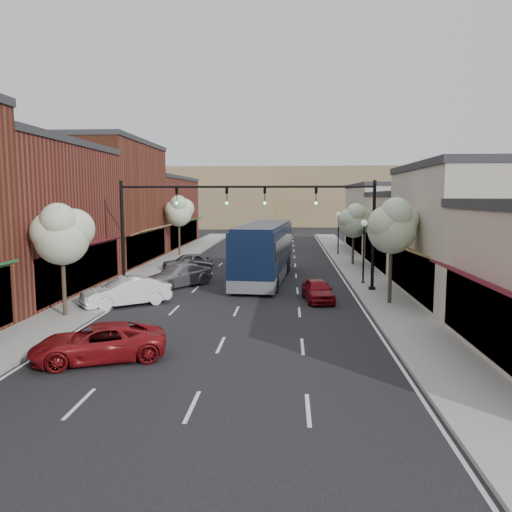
% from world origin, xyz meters
% --- Properties ---
extents(ground, '(160.00, 160.00, 0.00)m').
position_xyz_m(ground, '(0.00, 0.00, 0.00)').
color(ground, black).
rests_on(ground, ground).
extents(sidewalk_left, '(2.80, 73.00, 0.15)m').
position_xyz_m(sidewalk_left, '(-8.40, 18.50, 0.07)').
color(sidewalk_left, gray).
rests_on(sidewalk_left, ground).
extents(sidewalk_right, '(2.80, 73.00, 0.15)m').
position_xyz_m(sidewalk_right, '(8.40, 18.50, 0.07)').
color(sidewalk_right, gray).
rests_on(sidewalk_right, ground).
extents(curb_left, '(0.25, 73.00, 0.17)m').
position_xyz_m(curb_left, '(-7.00, 18.50, 0.07)').
color(curb_left, gray).
rests_on(curb_left, ground).
extents(curb_right, '(0.25, 73.00, 0.17)m').
position_xyz_m(curb_right, '(7.00, 18.50, 0.07)').
color(curb_right, gray).
rests_on(curb_right, ground).
extents(bldg_left_midnear, '(10.14, 14.10, 9.40)m').
position_xyz_m(bldg_left_midnear, '(-14.23, 6.00, 4.66)').
color(bldg_left_midnear, maroon).
rests_on(bldg_left_midnear, ground).
extents(bldg_left_midfar, '(10.14, 14.10, 10.90)m').
position_xyz_m(bldg_left_midfar, '(-14.24, 20.00, 5.40)').
color(bldg_left_midfar, brown).
rests_on(bldg_left_midfar, ground).
extents(bldg_left_far, '(10.14, 18.10, 8.40)m').
position_xyz_m(bldg_left_far, '(-14.22, 36.00, 4.16)').
color(bldg_left_far, maroon).
rests_on(bldg_left_far, ground).
extents(bldg_right_midnear, '(9.14, 12.10, 7.90)m').
position_xyz_m(bldg_right_midnear, '(13.72, 6.00, 3.91)').
color(bldg_right_midnear, '#BAB19F').
rests_on(bldg_right_midnear, ground).
extents(bldg_right_midfar, '(9.14, 12.10, 6.40)m').
position_xyz_m(bldg_right_midfar, '(13.70, 18.00, 3.17)').
color(bldg_right_midfar, '#BCAB95').
rests_on(bldg_right_midfar, ground).
extents(bldg_right_far, '(9.14, 16.10, 7.40)m').
position_xyz_m(bldg_right_far, '(13.71, 32.00, 3.66)').
color(bldg_right_far, '#BAB19F').
rests_on(bldg_right_far, ground).
extents(hill_far, '(120.00, 30.00, 12.00)m').
position_xyz_m(hill_far, '(0.00, 90.00, 6.00)').
color(hill_far, '#7A6647').
rests_on(hill_far, ground).
extents(hill_near, '(50.00, 20.00, 8.00)m').
position_xyz_m(hill_near, '(-25.00, 78.00, 4.00)').
color(hill_near, '#7A6647').
rests_on(hill_near, ground).
extents(signal_mast_right, '(8.22, 0.46, 7.00)m').
position_xyz_m(signal_mast_right, '(5.62, 8.00, 4.62)').
color(signal_mast_right, black).
rests_on(signal_mast_right, ground).
extents(signal_mast_left, '(8.22, 0.46, 7.00)m').
position_xyz_m(signal_mast_left, '(-5.62, 8.00, 4.62)').
color(signal_mast_left, black).
rests_on(signal_mast_left, ground).
extents(tree_right_near, '(2.85, 2.65, 5.95)m').
position_xyz_m(tree_right_near, '(8.35, 3.94, 4.45)').
color(tree_right_near, '#47382B').
rests_on(tree_right_near, ground).
extents(tree_right_far, '(2.85, 2.65, 5.43)m').
position_xyz_m(tree_right_far, '(8.35, 19.94, 3.99)').
color(tree_right_far, '#47382B').
rests_on(tree_right_far, ground).
extents(tree_left_near, '(2.85, 2.65, 5.69)m').
position_xyz_m(tree_left_near, '(-8.25, -0.06, 4.22)').
color(tree_left_near, '#47382B').
rests_on(tree_left_near, ground).
extents(tree_left_far, '(2.85, 2.65, 6.13)m').
position_xyz_m(tree_left_far, '(-8.25, 25.94, 4.60)').
color(tree_left_far, '#47382B').
rests_on(tree_left_far, ground).
extents(lamp_post_near, '(0.44, 0.44, 4.44)m').
position_xyz_m(lamp_post_near, '(7.80, 10.50, 3.01)').
color(lamp_post_near, black).
rests_on(lamp_post_near, ground).
extents(lamp_post_far, '(0.44, 0.44, 4.44)m').
position_xyz_m(lamp_post_far, '(7.80, 28.00, 3.01)').
color(lamp_post_far, black).
rests_on(lamp_post_far, ground).
extents(coach_bus, '(3.96, 13.45, 4.05)m').
position_xyz_m(coach_bus, '(0.98, 12.14, 2.10)').
color(coach_bus, black).
rests_on(coach_bus, ground).
extents(red_hatchback, '(1.98, 3.94, 1.29)m').
position_xyz_m(red_hatchback, '(4.41, 4.87, 0.64)').
color(red_hatchback, maroon).
rests_on(red_hatchback, ground).
extents(parked_car_a, '(5.28, 3.81, 1.34)m').
position_xyz_m(parked_car_a, '(-4.20, -6.19, 0.67)').
color(parked_car_a, maroon).
rests_on(parked_car_a, ground).
extents(parked_car_b, '(4.81, 4.15, 1.57)m').
position_xyz_m(parked_car_b, '(-6.19, 2.95, 0.78)').
color(parked_car_b, silver).
rests_on(parked_car_b, ground).
extents(parked_car_c, '(4.70, 5.32, 1.48)m').
position_xyz_m(parked_car_c, '(-4.65, 9.06, 0.74)').
color(parked_car_c, gray).
rests_on(parked_car_c, ground).
extents(parked_car_d, '(4.37, 3.01, 1.38)m').
position_xyz_m(parked_car_d, '(-5.57, 16.55, 0.69)').
color(parked_car_d, '#4F5056').
rests_on(parked_car_d, ground).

